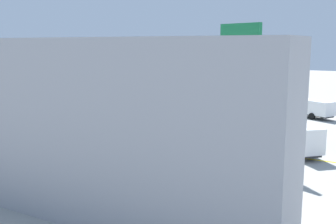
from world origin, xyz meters
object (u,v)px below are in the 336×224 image
object	(u,v)px
service_truck_fuel	(20,134)
cargo_container_near	(39,168)
crew_supervisor	(213,124)
airliner_mid_apron	(87,75)
cargo_container_mid	(206,120)
crew_loader_right	(212,147)
airliner_foreground	(136,101)
service_truck_pushback	(312,108)
service_truck_baggage	(297,138)
crew_marshaller	(182,140)
crew_loader_left	(195,153)

from	to	relation	value
service_truck_fuel	cargo_container_near	world-z (taller)	service_truck_fuel
crew_supervisor	service_truck_fuel	bearing A→B (deg)	137.33
airliner_mid_apron	cargo_container_near	size ratio (longest dim) A/B	17.48
cargo_container_mid	crew_loader_right	xyz separation A→B (m)	(-12.52, -6.41, 0.13)
cargo_container_mid	crew_supervisor	bearing A→B (deg)	-137.97
service_truck_fuel	airliner_foreground	bearing A→B (deg)	-23.20
cargo_container_mid	service_truck_pushback	bearing A→B (deg)	-37.43
service_truck_fuel	service_truck_pushback	distance (m)	38.19
crew_loader_right	service_truck_fuel	bearing A→B (deg)	105.88
service_truck_pushback	crew_supervisor	bearing A→B (deg)	152.62
airliner_mid_apron	service_truck_fuel	xyz separation A→B (m)	(-44.90, -30.44, -1.93)
service_truck_baggage	cargo_container_mid	xyz separation A→B (m)	(7.44, 12.66, -0.67)
airliner_foreground	airliner_mid_apron	distance (m)	48.22
airliner_foreground	service_truck_fuel	world-z (taller)	airliner_foreground
airliner_foreground	service_truck_pushback	distance (m)	24.98
crew_marshaller	crew_loader_left	bearing A→B (deg)	-137.65
airliner_mid_apron	crew_loader_left	distance (m)	64.42
airliner_foreground	crew_loader_right	xyz separation A→B (m)	(-7.38, -13.23, -2.33)
airliner_foreground	crew_supervisor	size ratio (longest dim) A/B	24.43
service_truck_baggage	airliner_foreground	bearing A→B (deg)	83.30
cargo_container_mid	crew_loader_left	world-z (taller)	cargo_container_mid
service_truck_fuel	crew_loader_left	distance (m)	18.49
crew_loader_right	crew_supervisor	world-z (taller)	crew_loader_right
crew_marshaller	service_truck_pushback	bearing A→B (deg)	-16.52
crew_marshaller	crew_loader_left	size ratio (longest dim) A/B	1.01
service_truck_fuel	crew_loader_left	bearing A→B (deg)	-81.26
airliner_mid_apron	service_truck_baggage	distance (m)	65.24
service_truck_baggage	cargo_container_near	distance (m)	22.72
cargo_container_near	crew_loader_right	world-z (taller)	cargo_container_near
cargo_container_mid	crew_loader_left	bearing A→B (deg)	-158.15
service_truck_baggage	crew_loader_right	size ratio (longest dim) A/B	3.27
airliner_mid_apron	service_truck_baggage	size ratio (longest dim) A/B	5.64
airliner_mid_apron	crew_marshaller	xyz separation A→B (m)	(-38.53, -45.46, -2.09)
airliner_mid_apron	cargo_container_near	world-z (taller)	airliner_mid_apron
cargo_container_near	crew_supervisor	bearing A→B (deg)	-11.66
service_truck_baggage	service_truck_fuel	bearing A→B (deg)	112.65
cargo_container_mid	crew_supervisor	size ratio (longest dim) A/B	1.33
service_truck_fuel	crew_marshaller	size ratio (longest dim) A/B	4.02
service_truck_fuel	service_truck_baggage	distance (m)	27.00
crew_loader_left	service_truck_pushback	bearing A→B (deg)	-8.17
airliner_mid_apron	crew_loader_right	xyz separation A→B (m)	(-39.59, -49.10, -2.03)
cargo_container_mid	crew_marshaller	distance (m)	11.79
cargo_container_near	cargo_container_mid	size ratio (longest dim) A/B	0.86
service_truck_pushback	cargo_container_mid	size ratio (longest dim) A/B	2.91
airliner_mid_apron	crew_loader_right	distance (m)	63.11
airliner_mid_apron	crew_loader_left	bearing A→B (deg)	-130.83
cargo_container_mid	crew_marshaller	world-z (taller)	cargo_container_mid
cargo_container_near	crew_supervisor	world-z (taller)	cargo_container_near
cargo_container_near	cargo_container_mid	world-z (taller)	cargo_container_mid
airliner_foreground	crew_loader_left	world-z (taller)	airliner_foreground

